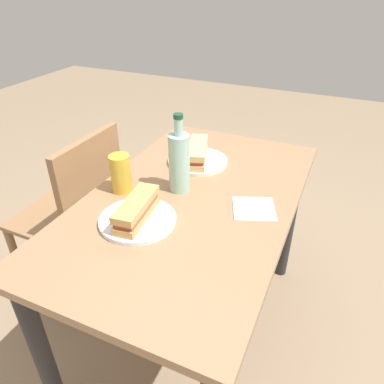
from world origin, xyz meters
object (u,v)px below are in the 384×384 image
Objects in this scene: knife_near at (121,216)px; knife_far at (184,160)px; dining_table at (192,223)px; baguette_sandwich_far at (198,152)px; plate_near at (138,220)px; plate_far at (198,161)px; water_bottle at (179,161)px; beer_glass at (121,173)px; chair_far at (79,212)px; baguette_sandwich_near at (137,209)px.

knife_near is 1.04× the size of knife_far.
baguette_sandwich_far is (0.25, 0.09, 0.17)m from dining_table.
plate_far is (0.46, -0.01, 0.00)m from plate_near.
plate_near is at bearing 171.19° from water_bottle.
beer_glass reaches higher than plate_near.
baguette_sandwich_far is (0.25, -0.47, 0.28)m from chair_far.
plate_near is 1.00× the size of plate_far.
knife_far is 0.58× the size of water_bottle.
baguette_sandwich_far is at bearing -1.63° from plate_near.
dining_table is at bearing -25.52° from plate_near.
dining_table is 5.37× the size of baguette_sandwich_near.
knife_near reaches higher than dining_table.
baguette_sandwich_near is 0.06m from knife_near.
beer_glass is (-0.09, 0.19, -0.05)m from water_bottle.
plate_near is (-0.21, -0.45, 0.23)m from chair_far.
water_bottle is (-0.19, -0.07, 0.10)m from knife_far.
chair_far is at bearing 65.39° from plate_near.
plate_far is 1.48× the size of knife_far.
knife_near is 0.45m from knife_far.
baguette_sandwich_far is (0.00, -0.00, 0.04)m from plate_far.
knife_near is (-0.02, 0.05, 0.01)m from plate_near.
plate_near is at bearing 178.37° from plate_far.
plate_near is 0.46m from plate_far.
water_bottle reaches higher than knife_far.
plate_near is 0.04m from baguette_sandwich_near.
knife_far is (0.22, 0.13, 0.14)m from dining_table.
water_bottle is at bearing -86.52° from chair_far.
water_bottle is 2.06× the size of beer_glass.
baguette_sandwich_far is at bearing -7.81° from knife_near.
baguette_sandwich_near is at bearing -71.67° from knife_near.
baguette_sandwich_near and baguette_sandwich_far have the same top height.
chair_far reaches higher than dining_table.
chair_far is at bearing 78.19° from beer_glass.
plate_near is 1.48× the size of knife_far.
chair_far is at bearing 118.52° from plate_far.
baguette_sandwich_near is at bearing 171.19° from water_bottle.
plate_far is 0.06m from knife_far.
dining_table is 7.11× the size of knife_far.
baguette_sandwich_near is at bearing -175.31° from knife_far.
plate_near is at bearing -26.57° from baguette_sandwich_near.
plate_near is (-0.21, 0.10, 0.13)m from dining_table.
dining_table is 6.85× the size of knife_near.
knife_near is at bearing 146.05° from dining_table.
knife_far is at bearing 4.69° from plate_near.
chair_far is at bearing 90.10° from dining_table.
chair_far is 0.53m from knife_far.
baguette_sandwich_near is at bearing -133.33° from beer_glass.
water_bottle reaches higher than knife_near.
chair_far reaches higher than plate_far.
knife_far is 1.20× the size of beer_glass.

